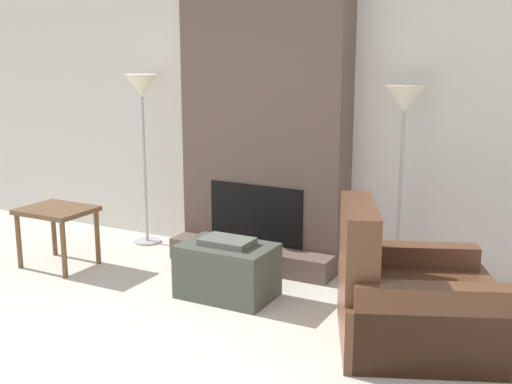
# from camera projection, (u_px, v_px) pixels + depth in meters

# --- Properties ---
(wall_back) EXTENTS (7.41, 0.06, 2.60)m
(wall_back) POSITION_uv_depth(u_px,v_px,m) (274.00, 114.00, 5.75)
(wall_back) COLOR silver
(wall_back) RESTS_ON ground_plane
(fireplace) EXTENTS (1.52, 0.57, 2.60)m
(fireplace) POSITION_uv_depth(u_px,v_px,m) (264.00, 125.00, 5.59)
(fireplace) COLOR brown
(fireplace) RESTS_ON ground_plane
(ottoman) EXTENTS (0.71, 0.47, 0.47)m
(ottoman) POSITION_uv_depth(u_px,v_px,m) (227.00, 270.00, 4.92)
(ottoman) COLOR #474C42
(ottoman) RESTS_ON ground_plane
(armchair) EXTENTS (1.29, 1.27, 0.92)m
(armchair) POSITION_uv_depth(u_px,v_px,m) (406.00, 304.00, 4.12)
(armchair) COLOR brown
(armchair) RESTS_ON ground_plane
(side_table) EXTENTS (0.60, 0.49, 0.53)m
(side_table) POSITION_uv_depth(u_px,v_px,m) (57.00, 217.00, 5.58)
(side_table) COLOR brown
(side_table) RESTS_ON ground_plane
(floor_lamp_left) EXTENTS (0.31, 0.31, 1.64)m
(floor_lamp_left) POSITION_uv_depth(u_px,v_px,m) (142.00, 99.00, 6.06)
(floor_lamp_left) COLOR #ADADB2
(floor_lamp_left) RESTS_ON ground_plane
(floor_lamp_right) EXTENTS (0.31, 0.31, 1.61)m
(floor_lamp_right) POSITION_uv_depth(u_px,v_px,m) (404.00, 115.00, 4.93)
(floor_lamp_right) COLOR #ADADB2
(floor_lamp_right) RESTS_ON ground_plane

